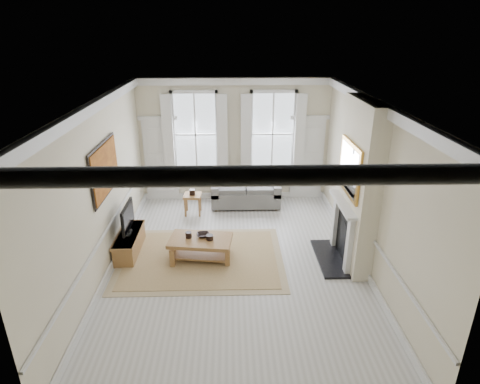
{
  "coord_description": "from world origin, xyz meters",
  "views": [
    {
      "loc": [
        -0.12,
        -7.14,
        4.63
      ],
      "look_at": [
        0.09,
        1.0,
        1.25
      ],
      "focal_mm": 30.0,
      "sensor_mm": 36.0,
      "label": 1
    }
  ],
  "objects_px": {
    "sofa": "(246,192)",
    "side_table": "(193,198)",
    "tv_stand": "(130,243)",
    "coffee_table": "(200,242)"
  },
  "relations": [
    {
      "from": "sofa",
      "to": "side_table",
      "type": "xyz_separation_m",
      "value": [
        -1.42,
        -0.56,
        0.08
      ]
    },
    {
      "from": "side_table",
      "to": "tv_stand",
      "type": "height_order",
      "value": "side_table"
    },
    {
      "from": "sofa",
      "to": "tv_stand",
      "type": "xyz_separation_m",
      "value": [
        -2.64,
        -2.51,
        -0.13
      ]
    },
    {
      "from": "sofa",
      "to": "tv_stand",
      "type": "bearing_deg",
      "value": -136.5
    },
    {
      "from": "sofa",
      "to": "coffee_table",
      "type": "height_order",
      "value": "sofa"
    },
    {
      "from": "sofa",
      "to": "coffee_table",
      "type": "bearing_deg",
      "value": -110.71
    },
    {
      "from": "sofa",
      "to": "tv_stand",
      "type": "relative_size",
      "value": 1.43
    },
    {
      "from": "side_table",
      "to": "tv_stand",
      "type": "xyz_separation_m",
      "value": [
        -1.23,
        -1.95,
        -0.2
      ]
    },
    {
      "from": "side_table",
      "to": "coffee_table",
      "type": "distance_m",
      "value": 2.28
    },
    {
      "from": "side_table",
      "to": "tv_stand",
      "type": "bearing_deg",
      "value": -122.19
    }
  ]
}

